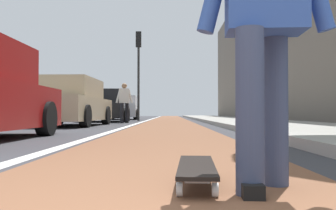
{
  "coord_description": "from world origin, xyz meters",
  "views": [
    {
      "loc": [
        -0.67,
        -0.09,
        0.4
      ],
      "look_at": [
        13.62,
        0.02,
        0.72
      ],
      "focal_mm": 39.58,
      "sensor_mm": 36.0,
      "label": 1
    }
  ],
  "objects_px": {
    "parked_car_far": "(107,107)",
    "parked_car_end": "(123,108)",
    "traffic_light": "(139,60)",
    "skater_person": "(264,11)",
    "parked_car_mid": "(70,103)",
    "pedestrian_distant": "(124,100)",
    "skateboard": "(196,168)"
  },
  "relations": [
    {
      "from": "parked_car_far",
      "to": "parked_car_end",
      "type": "bearing_deg",
      "value": -0.2
    },
    {
      "from": "parked_car_far",
      "to": "traffic_light",
      "type": "distance_m",
      "value": 3.4
    },
    {
      "from": "parked_car_end",
      "to": "traffic_light",
      "type": "relative_size",
      "value": 0.98
    },
    {
      "from": "skater_person",
      "to": "parked_car_mid",
      "type": "xyz_separation_m",
      "value": [
        9.65,
        3.66,
        -0.23
      ]
    },
    {
      "from": "parked_car_mid",
      "to": "pedestrian_distant",
      "type": "xyz_separation_m",
      "value": [
        3.39,
        -1.28,
        0.21
      ]
    },
    {
      "from": "skater_person",
      "to": "parked_car_end",
      "type": "xyz_separation_m",
      "value": [
        21.42,
        3.5,
        -0.23
      ]
    },
    {
      "from": "traffic_light",
      "to": "parked_car_mid",
      "type": "bearing_deg",
      "value": 169.12
    },
    {
      "from": "parked_car_far",
      "to": "pedestrian_distant",
      "type": "relative_size",
      "value": 2.61
    },
    {
      "from": "skateboard",
      "to": "parked_car_end",
      "type": "distance_m",
      "value": 21.51
    },
    {
      "from": "parked_car_end",
      "to": "skateboard",
      "type": "bearing_deg",
      "value": -171.58
    },
    {
      "from": "skateboard",
      "to": "parked_car_mid",
      "type": "relative_size",
      "value": 0.19
    },
    {
      "from": "parked_car_far",
      "to": "parked_car_end",
      "type": "height_order",
      "value": "parked_car_far"
    },
    {
      "from": "skater_person",
      "to": "parked_car_far",
      "type": "bearing_deg",
      "value": 12.84
    },
    {
      "from": "skater_person",
      "to": "traffic_light",
      "type": "height_order",
      "value": "traffic_light"
    },
    {
      "from": "parked_car_end",
      "to": "traffic_light",
      "type": "distance_m",
      "value": 4.96
    },
    {
      "from": "parked_car_mid",
      "to": "traffic_light",
      "type": "xyz_separation_m",
      "value": [
        7.68,
        -1.48,
        2.49
      ]
    },
    {
      "from": "skateboard",
      "to": "skater_person",
      "type": "bearing_deg",
      "value": -113.3
    },
    {
      "from": "skateboard",
      "to": "parked_car_mid",
      "type": "height_order",
      "value": "parked_car_mid"
    },
    {
      "from": "parked_car_mid",
      "to": "skateboard",
      "type": "bearing_deg",
      "value": -160.79
    },
    {
      "from": "parked_car_mid",
      "to": "traffic_light",
      "type": "bearing_deg",
      "value": -10.88
    },
    {
      "from": "skater_person",
      "to": "parked_car_end",
      "type": "relative_size",
      "value": 0.36
    },
    {
      "from": "parked_car_mid",
      "to": "parked_car_end",
      "type": "height_order",
      "value": "same"
    },
    {
      "from": "parked_car_mid",
      "to": "parked_car_end",
      "type": "xyz_separation_m",
      "value": [
        11.77,
        -0.16,
        -0.0
      ]
    },
    {
      "from": "skateboard",
      "to": "traffic_light",
      "type": "xyz_separation_m",
      "value": [
        17.18,
        1.83,
        3.1
      ]
    },
    {
      "from": "parked_car_far",
      "to": "parked_car_mid",
      "type": "bearing_deg",
      "value": 178.6
    },
    {
      "from": "parked_car_far",
      "to": "skateboard",
      "type": "bearing_deg",
      "value": -168.28
    },
    {
      "from": "traffic_light",
      "to": "pedestrian_distant",
      "type": "relative_size",
      "value": 2.89
    },
    {
      "from": "skateboard",
      "to": "pedestrian_distant",
      "type": "height_order",
      "value": "pedestrian_distant"
    },
    {
      "from": "skater_person",
      "to": "traffic_light",
      "type": "distance_m",
      "value": 17.61
    },
    {
      "from": "pedestrian_distant",
      "to": "traffic_light",
      "type": "bearing_deg",
      "value": -2.61
    },
    {
      "from": "parked_car_end",
      "to": "pedestrian_distant",
      "type": "relative_size",
      "value": 2.83
    },
    {
      "from": "pedestrian_distant",
      "to": "skater_person",
      "type": "bearing_deg",
      "value": -169.68
    }
  ]
}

